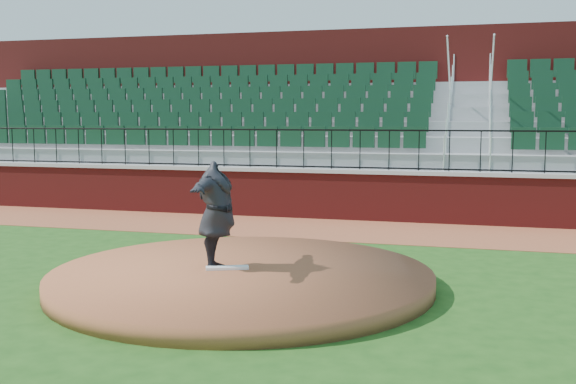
% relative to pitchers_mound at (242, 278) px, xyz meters
% --- Properties ---
extents(ground, '(90.00, 90.00, 0.00)m').
position_rel_pitchers_mound_xyz_m(ground, '(0.26, 0.26, -0.12)').
color(ground, '#1E4A15').
rests_on(ground, ground).
extents(warning_track, '(34.00, 3.20, 0.01)m').
position_rel_pitchers_mound_xyz_m(warning_track, '(0.26, 5.66, -0.12)').
color(warning_track, brown).
rests_on(warning_track, ground).
extents(field_wall, '(34.00, 0.35, 1.20)m').
position_rel_pitchers_mound_xyz_m(field_wall, '(0.26, 7.26, 0.47)').
color(field_wall, maroon).
rests_on(field_wall, ground).
extents(wall_cap, '(34.00, 0.45, 0.10)m').
position_rel_pitchers_mound_xyz_m(wall_cap, '(0.26, 7.26, 1.12)').
color(wall_cap, '#B7B7B7').
rests_on(wall_cap, field_wall).
extents(wall_railing, '(34.00, 0.05, 1.00)m').
position_rel_pitchers_mound_xyz_m(wall_railing, '(0.26, 7.26, 1.67)').
color(wall_railing, black).
rests_on(wall_railing, wall_cap).
extents(seating_stands, '(34.00, 5.10, 4.60)m').
position_rel_pitchers_mound_xyz_m(seating_stands, '(0.26, 9.99, 2.18)').
color(seating_stands, gray).
rests_on(seating_stands, ground).
extents(concourse_wall, '(34.00, 0.50, 5.50)m').
position_rel_pitchers_mound_xyz_m(concourse_wall, '(0.26, 12.79, 2.62)').
color(concourse_wall, maroon).
rests_on(concourse_wall, ground).
extents(pitchers_mound, '(5.96, 5.96, 0.25)m').
position_rel_pitchers_mound_xyz_m(pitchers_mound, '(0.00, 0.00, 0.00)').
color(pitchers_mound, brown).
rests_on(pitchers_mound, ground).
extents(pitching_rubber, '(0.69, 0.42, 0.04)m').
position_rel_pitchers_mound_xyz_m(pitching_rubber, '(-0.24, -0.00, 0.15)').
color(pitching_rubber, white).
rests_on(pitching_rubber, pitchers_mound).
extents(pitcher, '(0.87, 2.15, 1.70)m').
position_rel_pitchers_mound_xyz_m(pitcher, '(-0.45, 0.09, 0.97)').
color(pitcher, black).
rests_on(pitcher, pitchers_mound).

